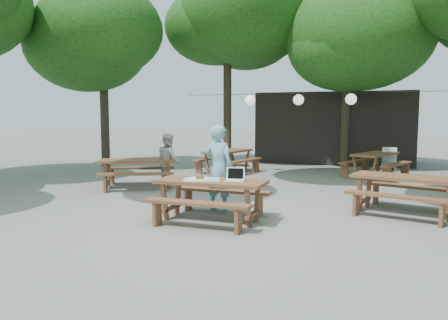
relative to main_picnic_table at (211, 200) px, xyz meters
name	(u,v)px	position (x,y,z in m)	size (l,w,h in m)	color
ground	(248,216)	(0.53, 0.59, -0.39)	(80.00, 80.00, 0.00)	slate
pavilion	(336,128)	(1.03, 11.09, 1.01)	(6.00, 3.00, 2.80)	black
main_picnic_table	(211,200)	(0.00, 0.00, 0.00)	(2.00, 1.58, 0.75)	brown
picnic_table_nw	(138,173)	(-3.19, 2.70, 0.00)	(2.41, 2.27, 0.75)	brown
picnic_table_ne	(406,195)	(3.36, 1.79, 0.00)	(2.24, 2.02, 0.75)	brown
picnic_table_far_w	(228,161)	(-1.94, 6.29, 0.00)	(1.94, 2.19, 0.75)	brown
picnic_table_far_e	(375,165)	(2.69, 6.95, 0.00)	(2.15, 2.34, 0.75)	brown
woman	(219,168)	(-0.16, 0.83, 0.48)	(0.63, 0.42, 1.74)	#6FB1CA
second_person	(169,160)	(-2.47, 3.09, 0.33)	(0.70, 0.55, 1.44)	silver
plastic_chair	(389,168)	(3.08, 7.33, -0.13)	(0.46, 0.46, 0.90)	white
laptop	(235,177)	(0.44, 0.08, 0.42)	(0.37, 0.31, 0.24)	white
tabletop_clutter	(201,179)	(-0.20, 0.01, 0.37)	(0.80, 0.74, 0.08)	teal
paper_lanterns	(299,100)	(0.34, 6.59, 2.02)	(9.00, 0.34, 0.38)	black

